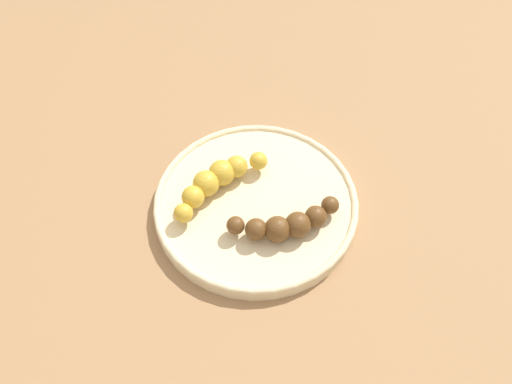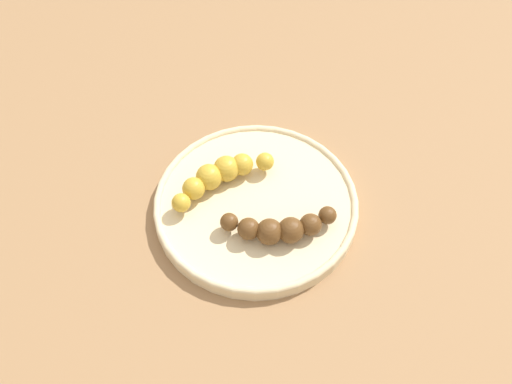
% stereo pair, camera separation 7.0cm
% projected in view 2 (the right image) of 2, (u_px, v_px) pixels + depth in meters
% --- Properties ---
extents(ground_plane, '(2.40, 2.40, 0.00)m').
position_uv_depth(ground_plane, '(256.00, 208.00, 0.73)').
color(ground_plane, '#936D47').
extents(fruit_bowl, '(0.28, 0.28, 0.02)m').
position_uv_depth(fruit_bowl, '(256.00, 203.00, 0.72)').
color(fruit_bowl, beige).
rests_on(fruit_bowl, ground_plane).
extents(banana_overripe, '(0.07, 0.15, 0.03)m').
position_uv_depth(banana_overripe, '(280.00, 227.00, 0.66)').
color(banana_overripe, '#593819').
rests_on(banana_overripe, fruit_bowl).
extents(banana_spotted, '(0.06, 0.15, 0.04)m').
position_uv_depth(banana_spotted, '(220.00, 175.00, 0.71)').
color(banana_spotted, gold).
rests_on(banana_spotted, fruit_bowl).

